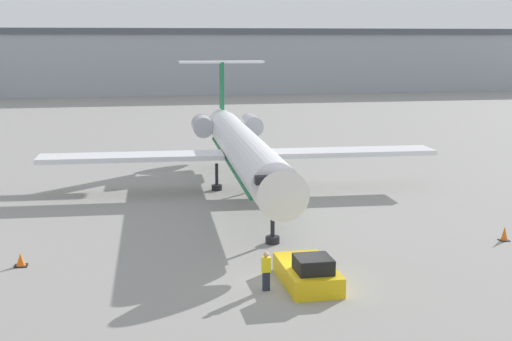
% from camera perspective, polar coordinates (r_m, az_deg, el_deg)
% --- Properties ---
extents(ground_plane, '(600.00, 600.00, 0.00)m').
position_cam_1_polar(ground_plane, '(33.51, 3.73, -9.26)').
color(ground_plane, gray).
extents(terminal_building, '(180.00, 16.80, 13.28)m').
position_cam_1_polar(terminal_building, '(150.77, -7.97, 8.67)').
color(terminal_building, '#9EA3AD').
rests_on(terminal_building, ground).
extents(airplane_main, '(29.66, 32.86, 9.26)m').
position_cam_1_polar(airplane_main, '(52.92, -1.18, 1.93)').
color(airplane_main, white).
rests_on(airplane_main, ground).
extents(pushback_tug, '(2.30, 4.66, 1.62)m').
position_cam_1_polar(pushback_tug, '(33.64, 4.17, -8.13)').
color(pushback_tug, yellow).
rests_on(pushback_tug, ground).
extents(worker_near_tug, '(0.40, 0.26, 1.83)m').
position_cam_1_polar(worker_near_tug, '(32.66, 0.82, -7.98)').
color(worker_near_tug, '#232838').
rests_on(worker_near_tug, ground).
extents(traffic_cone_left, '(0.65, 0.65, 0.66)m').
position_cam_1_polar(traffic_cone_left, '(38.11, -18.31, -6.82)').
color(traffic_cone_left, black).
rests_on(traffic_cone_left, ground).
extents(traffic_cone_right, '(0.53, 0.53, 0.83)m').
position_cam_1_polar(traffic_cone_right, '(43.00, 19.25, -4.81)').
color(traffic_cone_right, black).
rests_on(traffic_cone_right, ground).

